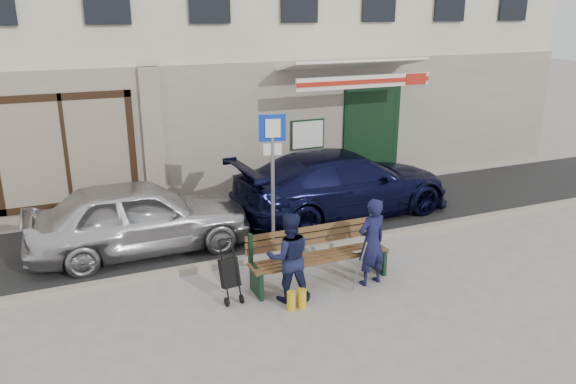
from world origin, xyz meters
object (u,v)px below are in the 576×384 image
man (372,242)px  parking_sign (273,162)px  stroller (230,274)px  car_silver (140,217)px  car_navy (343,183)px  bench (317,257)px  woman (289,257)px

man → parking_sign: bearing=-71.2°
man → stroller: size_ratio=1.51×
car_silver → car_navy: size_ratio=0.82×
parking_sign → stroller: bearing=-117.7°
bench → stroller: stroller is taller
car_silver → car_navy: 4.43m
parking_sign → stroller: 2.36m
parking_sign → bench: (0.19, -1.47, -1.27)m
parking_sign → car_navy: bearing=44.3°
car_navy → man: bearing=156.3°
car_silver → car_navy: bearing=-86.5°
man → woman: (-1.45, 0.04, -0.02)m
parking_sign → man: (0.99, -1.86, -0.99)m
car_navy → woman: size_ratio=3.45×
man → woman: man is taller
parking_sign → woman: bearing=-90.2°
car_silver → man: bearing=-131.0°
car_silver → car_navy: (4.42, 0.29, 0.03)m
car_silver → bench: (2.47, -2.43, -0.23)m
bench → stroller: (-1.50, 0.00, -0.02)m
man → car_navy: bearing=-119.7°
bench → car_silver: bearing=135.4°
car_silver → man: 4.32m
car_silver → stroller: car_silver is taller
car_navy → man: size_ratio=3.35×
car_silver → parking_sign: size_ratio=1.56×
parking_sign → woman: parking_sign is taller
stroller → car_navy: bearing=30.3°
woman → parking_sign: bearing=-91.5°
woman → stroller: size_ratio=1.46×
car_navy → stroller: (-3.46, -2.72, -0.29)m
parking_sign → stroller: size_ratio=2.64×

